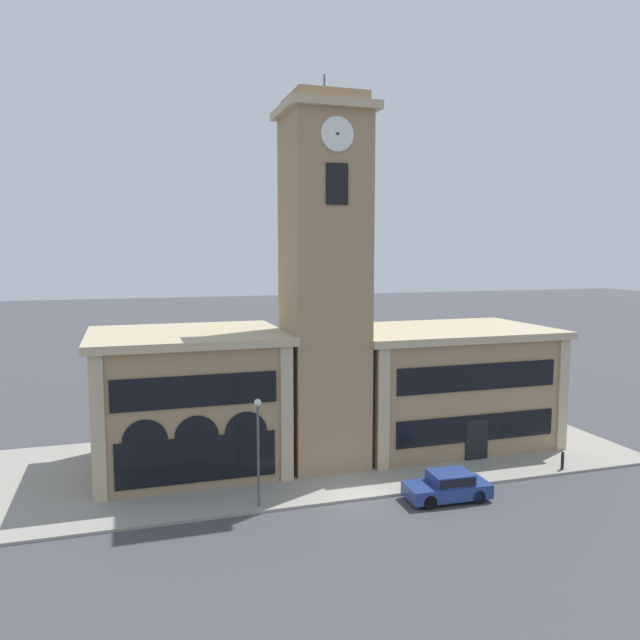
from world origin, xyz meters
name	(u,v)px	position (x,y,z in m)	size (l,w,h in m)	color
ground_plane	(359,501)	(0.00, 0.00, 0.00)	(300.00, 300.00, 0.00)	#424247
sidewalk_kerb	(318,457)	(0.00, 7.06, 0.07)	(38.96, 14.13, 0.15)	gray
clock_tower	(324,286)	(0.00, 5.80, 10.75)	(5.12, 5.12, 22.62)	#9E7F5B
town_hall_left_wing	(188,400)	(-7.73, 7.82, 4.07)	(11.13, 9.24, 8.09)	#9E7F5B
town_hall_right_wing	(443,385)	(8.99, 7.83, 3.88)	(13.67, 9.24, 7.71)	#9E7F5B
parked_car_near	(448,485)	(4.45, -1.18, 0.77)	(4.38, 2.08, 1.46)	navy
street_lamp	(258,436)	(-5.07, 0.63, 3.74)	(0.36, 0.36, 5.42)	#4C4C51
bollard	(562,461)	(12.82, 0.50, 0.67)	(0.18, 0.18, 1.06)	black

